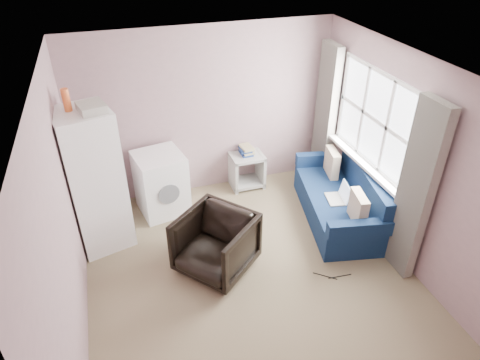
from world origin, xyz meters
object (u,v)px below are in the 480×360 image
object	(u,v)px
fridge	(93,180)
side_table	(246,167)
washing_machine	(161,182)
sofa	(342,200)
armchair	(216,241)

from	to	relation	value
fridge	side_table	size ratio (longest dim) A/B	3.09
washing_machine	sofa	xyz separation A→B (m)	(2.37, -0.97, -0.17)
armchair	fridge	size ratio (longest dim) A/B	0.39
fridge	side_table	bearing A→B (deg)	3.12
fridge	washing_machine	bearing A→B (deg)	12.92
side_table	fridge	bearing A→B (deg)	-161.56
fridge	sofa	world-z (taller)	fridge
side_table	sofa	bearing A→B (deg)	-51.18
armchair	sofa	bearing A→B (deg)	62.09
sofa	armchair	bearing A→B (deg)	-155.94
washing_machine	side_table	world-z (taller)	washing_machine
armchair	sofa	distance (m)	2.00
armchair	washing_machine	xyz separation A→B (m)	(-0.43, 1.41, 0.06)
washing_machine	side_table	distance (m)	1.40
side_table	sofa	xyz separation A→B (m)	(1.01, -1.25, -0.02)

